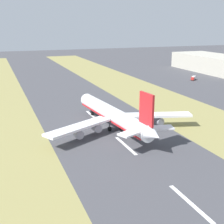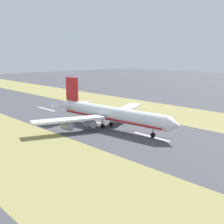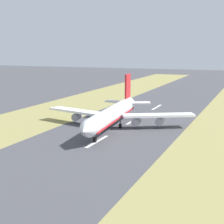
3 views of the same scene
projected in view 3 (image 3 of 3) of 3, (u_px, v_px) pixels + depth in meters
ground_plane at (115, 131)px, 146.56m from camera, size 800.00×800.00×0.00m
grass_median_east at (19, 122)px, 162.94m from camera, size 40.00×600.00×0.01m
centreline_dash_near at (157, 107)px, 203.67m from camera, size 1.20×18.00×0.01m
centreline_dash_mid at (134, 121)px, 167.08m from camera, size 1.20×18.00×0.01m
centreline_dash_far at (97, 141)px, 130.48m from camera, size 1.20×18.00×0.01m
airplane_main_jet at (113, 114)px, 150.41m from camera, size 63.83×67.22×20.20m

